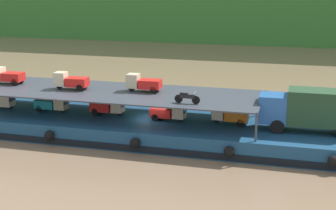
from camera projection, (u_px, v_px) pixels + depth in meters
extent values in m
plane|color=#7F664C|center=(153.00, 137.00, 40.63)|extent=(400.00, 400.00, 0.00)
cube|color=navy|center=(153.00, 128.00, 40.44)|extent=(33.86, 8.08, 1.50)
cube|color=black|center=(136.00, 149.00, 36.75)|extent=(33.18, 0.06, 0.50)
sphere|color=black|center=(49.00, 135.00, 38.19)|extent=(0.75, 0.75, 0.75)
sphere|color=black|center=(135.00, 143.00, 36.44)|extent=(0.75, 0.75, 0.75)
sphere|color=black|center=(229.00, 152.00, 34.68)|extent=(0.75, 0.75, 0.75)
sphere|color=black|center=(333.00, 161.00, 32.92)|extent=(0.75, 0.75, 0.75)
cube|color=#285BA3|center=(273.00, 108.00, 37.17)|extent=(2.02, 2.20, 2.00)
cube|color=#192833|center=(259.00, 102.00, 37.35)|extent=(0.07, 1.84, 0.60)
cube|color=#234228|center=(322.00, 108.00, 36.25)|extent=(4.82, 2.33, 2.50)
cube|color=black|center=(321.00, 125.00, 36.57)|extent=(6.81, 1.43, 0.20)
cylinder|color=black|center=(279.00, 119.00, 38.29)|extent=(1.00, 0.29, 1.00)
cylinder|color=black|center=(277.00, 127.00, 36.40)|extent=(1.00, 0.29, 1.00)
cylinder|color=#383D47|center=(265.00, 103.00, 41.14)|extent=(0.16, 0.16, 2.00)
cylinder|color=#383D47|center=(256.00, 127.00, 34.50)|extent=(0.16, 0.16, 2.00)
cube|color=#383D47|center=(107.00, 92.00, 40.76)|extent=(24.66, 7.28, 0.10)
cube|color=beige|center=(8.00, 99.00, 42.96)|extent=(0.92, 1.01, 1.10)
cube|color=#19232D|center=(12.00, 99.00, 42.80)|extent=(0.05, 0.85, 0.38)
cylinder|color=black|center=(10.00, 106.00, 43.05)|extent=(0.56, 0.15, 0.56)
cube|color=teal|center=(46.00, 104.00, 42.41)|extent=(1.75, 1.27, 0.70)
cube|color=#C6B793|center=(61.00, 102.00, 41.95)|extent=(0.94, 1.04, 1.10)
cube|color=#19232D|center=(66.00, 102.00, 41.78)|extent=(0.07, 0.85, 0.38)
cylinder|color=black|center=(63.00, 109.00, 42.04)|extent=(0.57, 0.16, 0.56)
cylinder|color=black|center=(39.00, 109.00, 42.13)|extent=(0.57, 0.16, 0.56)
cylinder|color=black|center=(46.00, 106.00, 43.10)|extent=(0.57, 0.16, 0.56)
cube|color=red|center=(102.00, 106.00, 41.49)|extent=(1.73, 1.24, 0.70)
cube|color=beige|center=(118.00, 105.00, 41.04)|extent=(0.93, 1.02, 1.10)
cube|color=#19232D|center=(123.00, 104.00, 40.88)|extent=(0.06, 0.85, 0.38)
cylinder|color=black|center=(120.00, 112.00, 41.14)|extent=(0.56, 0.15, 0.56)
cylinder|color=black|center=(95.00, 112.00, 41.20)|extent=(0.56, 0.15, 0.56)
cylinder|color=black|center=(100.00, 109.00, 42.18)|extent=(0.56, 0.15, 0.56)
cube|color=red|center=(162.00, 112.00, 39.78)|extent=(1.76, 1.29, 0.70)
cube|color=beige|center=(179.00, 111.00, 39.30)|extent=(0.95, 1.05, 1.10)
cube|color=#19232D|center=(185.00, 110.00, 39.13)|extent=(0.09, 0.85, 0.38)
cylinder|color=black|center=(181.00, 118.00, 39.39)|extent=(0.57, 0.17, 0.56)
cylinder|color=black|center=(155.00, 118.00, 39.51)|extent=(0.57, 0.17, 0.56)
cylinder|color=black|center=(160.00, 114.00, 40.48)|extent=(0.57, 0.17, 0.56)
cube|color=orange|center=(237.00, 116.00, 38.68)|extent=(1.76, 1.29, 0.70)
cube|color=beige|center=(219.00, 112.00, 39.06)|extent=(0.95, 1.05, 1.10)
cube|color=#19232D|center=(213.00, 110.00, 39.18)|extent=(0.08, 0.85, 0.38)
cylinder|color=black|center=(217.00, 119.00, 39.24)|extent=(0.57, 0.17, 0.56)
cylinder|color=black|center=(243.00, 119.00, 39.13)|extent=(0.57, 0.17, 0.56)
cylinder|color=black|center=(241.00, 123.00, 38.15)|extent=(0.57, 0.17, 0.56)
cube|color=red|center=(13.00, 77.00, 43.27)|extent=(1.71, 1.22, 0.70)
cylinder|color=black|center=(21.00, 80.00, 43.75)|extent=(0.56, 0.15, 0.56)
cylinder|color=black|center=(14.00, 82.00, 42.76)|extent=(0.56, 0.15, 0.56)
cube|color=red|center=(77.00, 82.00, 41.14)|extent=(1.77, 1.30, 0.70)
cube|color=beige|center=(61.00, 79.00, 41.38)|extent=(0.96, 1.05, 1.10)
cube|color=#19232D|center=(55.00, 77.00, 41.44)|extent=(0.09, 0.85, 0.38)
cylinder|color=black|center=(59.00, 85.00, 41.54)|extent=(0.57, 0.17, 0.56)
cylinder|color=black|center=(84.00, 85.00, 41.65)|extent=(0.57, 0.17, 0.56)
cylinder|color=black|center=(80.00, 88.00, 40.64)|extent=(0.57, 0.17, 0.56)
cube|color=red|center=(150.00, 84.00, 40.35)|extent=(1.73, 1.25, 0.70)
cube|color=#C6B793|center=(133.00, 81.00, 40.63)|extent=(0.93, 1.02, 1.10)
cube|color=#19232D|center=(128.00, 79.00, 40.71)|extent=(0.06, 0.85, 0.38)
cylinder|color=black|center=(132.00, 87.00, 40.80)|extent=(0.56, 0.16, 0.56)
cylinder|color=black|center=(157.00, 87.00, 40.84)|extent=(0.56, 0.16, 0.56)
cylinder|color=black|center=(153.00, 90.00, 39.84)|extent=(0.56, 0.16, 0.56)
cylinder|color=black|center=(196.00, 100.00, 36.59)|extent=(0.60, 0.14, 0.60)
cylinder|color=black|center=(179.00, 99.00, 37.00)|extent=(0.60, 0.14, 0.60)
cube|color=black|center=(187.00, 96.00, 36.74)|extent=(1.11, 0.27, 0.28)
cube|color=black|center=(184.00, 94.00, 36.77)|extent=(0.61, 0.24, 0.12)
cylinder|color=#B2B2B7|center=(195.00, 92.00, 36.48)|extent=(0.07, 0.55, 0.04)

